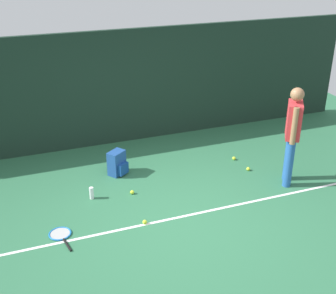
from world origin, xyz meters
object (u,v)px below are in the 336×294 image
Objects in this scene: tennis_player at (293,131)px; tennis_ball_far_left at (234,158)px; tennis_ball_by_fence at (132,192)px; backpack at (117,163)px; tennis_ball_near_player at (145,222)px; water_bottle at (92,193)px; tennis_ball_mid_court at (248,169)px; tennis_racket at (61,235)px.

tennis_player is 25.76× the size of tennis_ball_far_left.
backpack is at bearing 93.64° from tennis_ball_by_fence.
tennis_ball_near_player is 0.32× the size of water_bottle.
tennis_ball_mid_court is (2.26, 0.93, 0.00)m from tennis_ball_near_player.
tennis_player is 3.86× the size of backpack.
tennis_racket is 1.46m from tennis_ball_by_fence.
tennis_ball_far_left reaches higher than tennis_racket.
tennis_ball_by_fence is (-2.60, 0.55, -0.93)m from tennis_player.
tennis_ball_near_player is 1.00× the size of tennis_ball_by_fence.
backpack is at bearing 162.76° from tennis_ball_mid_court.
tennis_racket is 3.65m from tennis_ball_far_left.
tennis_ball_by_fence is 0.32× the size of water_bottle.
tennis_player is 3.99m from tennis_racket.
tennis_ball_mid_court and tennis_ball_far_left have the same top height.
tennis_ball_far_left is (-0.04, 0.47, 0.00)m from tennis_ball_mid_court.
tennis_player reaches higher than tennis_ball_far_left.
tennis_ball_mid_court is 0.32× the size of water_bottle.
tennis_ball_mid_court is at bearing 66.60° from tennis_player.
tennis_player is at bearing 7.03° from tennis_ball_near_player.
tennis_ball_mid_court is 0.47m from tennis_ball_far_left.
tennis_racket is 9.62× the size of tennis_ball_by_fence.
tennis_ball_near_player is (-0.01, -1.62, -0.18)m from backpack.
tennis_ball_by_fence is at bearing 85.98° from tennis_ball_near_player.
tennis_player is 1.18m from tennis_ball_mid_court.
water_bottle reaches higher than tennis_ball_near_player.
tennis_racket is 9.62× the size of tennis_ball_mid_court.
water_bottle is at bearing 171.89° from tennis_ball_by_fence.
tennis_player reaches higher than tennis_ball_mid_court.
backpack reaches higher than tennis_ball_mid_court.
tennis_racket is at bearing -166.00° from backpack.
tennis_ball_far_left is (-0.44, 1.07, -0.93)m from tennis_player.
water_bottle is at bearing -169.10° from backpack.
tennis_ball_near_player is at bearing -108.02° from tennis_racket.
tennis_player is 3.43m from water_bottle.
tennis_ball_near_player is at bearing -58.73° from water_bottle.
backpack is (-2.65, 1.30, -0.76)m from tennis_player.
backpack reaches higher than tennis_ball_near_player.
tennis_racket is 9.62× the size of tennis_ball_far_left.
tennis_player is at bearing -67.37° from tennis_ball_far_left.
water_bottle is (-0.65, 0.09, 0.07)m from tennis_ball_by_fence.
backpack is 6.67× the size of tennis_ball_mid_court.
water_bottle is (-0.59, 0.97, 0.07)m from tennis_ball_near_player.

